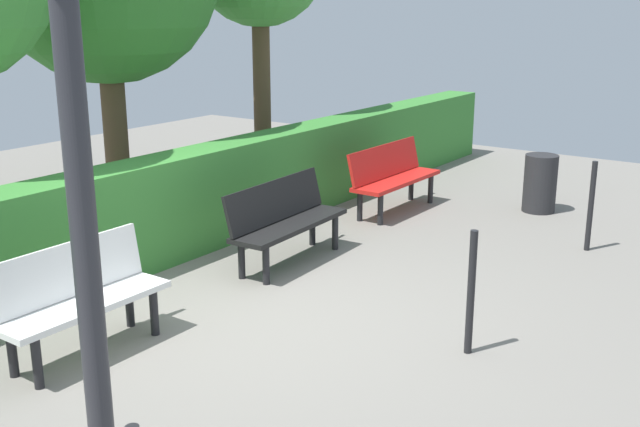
% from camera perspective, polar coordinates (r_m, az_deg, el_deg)
% --- Properties ---
extents(ground_plane, '(17.32, 17.32, 0.00)m').
position_cam_1_polar(ground_plane, '(6.75, -4.65, -7.53)').
color(ground_plane, gray).
extents(bench_red, '(1.60, 0.49, 0.86)m').
position_cam_1_polar(bench_red, '(9.88, 5.45, 2.93)').
color(bench_red, red).
rests_on(bench_red, ground_plane).
extents(bench_black, '(1.60, 0.54, 0.86)m').
position_cam_1_polar(bench_black, '(7.88, -2.67, -0.32)').
color(bench_black, black).
rests_on(bench_black, ground_plane).
extents(bench_white, '(1.40, 0.45, 0.86)m').
position_cam_1_polar(bench_white, '(6.15, -17.72, -5.83)').
color(bench_white, white).
rests_on(bench_white, ground_plane).
extents(hedge_row, '(13.32, 0.50, 1.10)m').
position_cam_1_polar(hedge_row, '(8.49, -8.94, 1.14)').
color(hedge_row, '#387F33').
rests_on(hedge_row, ground_plane).
extents(railing_post_near, '(0.06, 0.06, 1.00)m').
position_cam_1_polar(railing_post_near, '(8.75, 19.68, 0.51)').
color(railing_post_near, black).
rests_on(railing_post_near, ground_plane).
extents(railing_post_mid, '(0.06, 0.06, 1.00)m').
position_cam_1_polar(railing_post_mid, '(5.95, 11.27, -5.86)').
color(railing_post_mid, black).
rests_on(railing_post_mid, ground_plane).
extents(lamp_post, '(0.36, 0.36, 3.15)m').
position_cam_1_polar(lamp_post, '(3.32, -18.09, 7.80)').
color(lamp_post, '#2D2D33').
rests_on(lamp_post, ground_plane).
extents(trash_bin, '(0.42, 0.42, 0.75)m').
position_cam_1_polar(trash_bin, '(10.23, 16.21, 2.19)').
color(trash_bin, '#262628').
rests_on(trash_bin, ground_plane).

